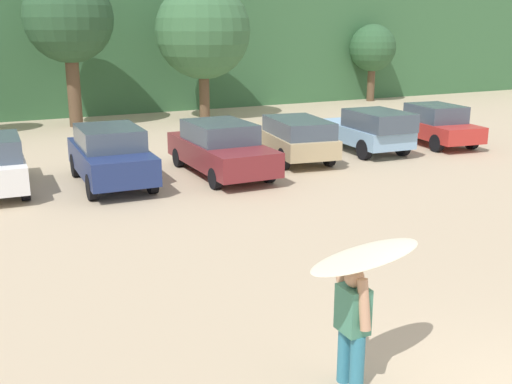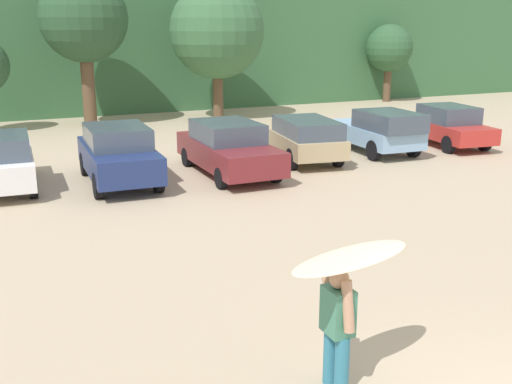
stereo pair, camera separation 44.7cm
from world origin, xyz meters
The scene contains 11 objects.
hillside_ridge centered at (0.00, 33.48, 3.85)m, with size 108.00×12.00×7.71m, color #38663D.
tree_left centered at (-0.63, 24.63, 4.75)m, with size 3.92×3.92×6.77m.
tree_center_right centered at (5.55, 24.25, 4.21)m, with size 4.58×4.58×6.52m.
tree_far_left centered at (17.43, 26.57, 3.13)m, with size 2.79×2.79×4.57m.
parked_car_navy centered at (-1.77, 13.33, 0.89)m, with size 2.00×4.42×1.69m.
parked_car_maroon centered at (1.59, 13.11, 0.83)m, with size 1.96×4.80×1.62m.
parked_car_tan centered at (4.63, 13.95, 0.81)m, with size 2.44×4.87×1.49m.
parked_car_sky_blue centered at (7.70, 13.78, 0.85)m, with size 2.02×4.29×1.59m.
parked_car_red centered at (10.97, 14.05, 0.78)m, with size 2.27×4.72×1.55m.
person_adult centered at (-1.58, 1.67, 0.92)m, with size 0.31×0.75×1.63m.
surfboard_cream centered at (-1.44, 1.61, 1.79)m, with size 1.93×0.91×0.14m.
Camera 2 is at (-5.36, -4.18, 4.49)m, focal length 42.89 mm.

